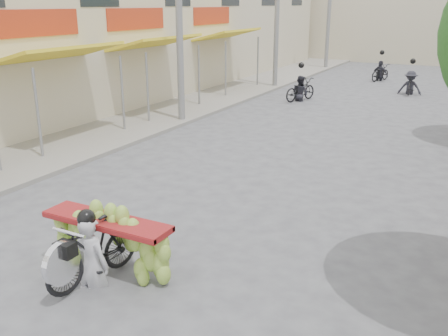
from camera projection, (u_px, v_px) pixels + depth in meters
sidewalk_left at (188, 103)px, 21.61m from camera, size 4.00×60.00×0.12m
shophouse_row_left at (78, 31)px, 22.03m from camera, size 9.77×40.00×6.00m
far_building at (432, 13)px, 36.76m from camera, size 20.00×6.00×7.00m
utility_pole_mid at (179, 8)px, 17.14m from camera, size 0.60×0.24×8.00m
utility_pole_far at (277, 6)px, 24.70m from camera, size 0.60×0.24×8.00m
utility_pole_back at (329, 6)px, 32.26m from camera, size 0.60×0.24×8.00m
banana_motorbike at (98, 237)px, 7.76m from camera, size 2.22×1.89×2.07m
bg_motorbike_a at (300, 85)px, 22.25m from camera, size 1.22×1.91×1.95m
bg_motorbike_b at (411, 77)px, 23.73m from camera, size 1.09×1.72×1.95m
bg_motorbike_c at (381, 67)px, 27.99m from camera, size 1.09×1.76×1.95m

